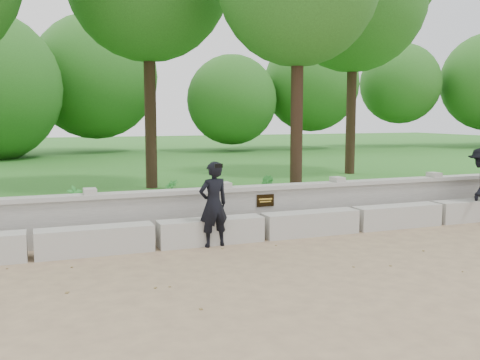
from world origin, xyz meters
name	(u,v)px	position (x,y,z in m)	size (l,w,h in m)	color
ground	(311,266)	(0.00, 0.00, 0.00)	(80.00, 80.00, 0.00)	#A08762
lawn	(142,170)	(0.00, 14.00, 0.12)	(40.00, 22.00, 0.25)	#23731B
concrete_bench	(262,227)	(0.00, 1.90, 0.22)	(11.90, 0.45, 0.45)	beige
parapet_wall	(248,208)	(0.00, 2.60, 0.46)	(12.50, 0.35, 0.90)	#B1AFA7
man_main	(213,204)	(-1.02, 1.68, 0.75)	(0.60, 0.54, 1.49)	black
shrub_a	(76,202)	(-3.17, 3.89, 0.57)	(0.34, 0.23, 0.65)	#2F8A32
shrub_b	(267,189)	(1.11, 4.22, 0.57)	(0.35, 0.29, 0.64)	#2F8A32
shrub_d	(171,194)	(-1.13, 4.34, 0.56)	(0.35, 0.31, 0.63)	#2F8A32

